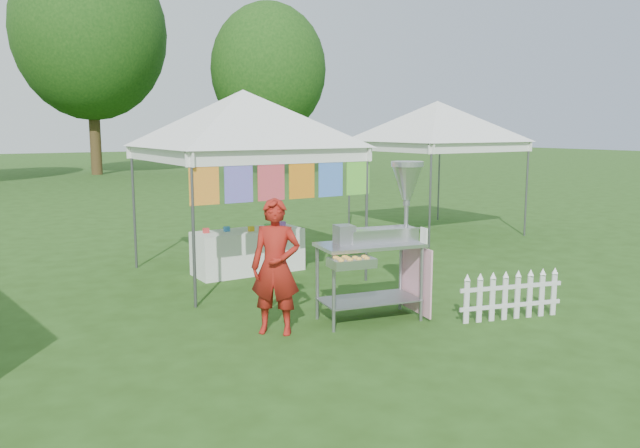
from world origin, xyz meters
TOP-DOWN VIEW (x-y plane):
  - ground at (0.00, 0.00)m, footprint 120.00×120.00m
  - canopy_main at (0.00, 3.49)m, footprint 4.24×4.24m
  - canopy_right at (5.50, 5.00)m, footprint 4.24×4.24m
  - tree_mid at (3.00, 28.00)m, footprint 7.60×7.60m
  - tree_right at (10.00, 22.00)m, footprint 5.60×5.60m
  - donut_cart at (0.44, 0.34)m, footprint 1.55×0.96m
  - vendor at (-0.99, 0.56)m, footprint 0.69×0.67m
  - picket_fence at (1.77, -0.54)m, footprint 1.39×0.41m
  - display_table at (0.08, 3.58)m, footprint 1.80×0.70m

SIDE VIEW (x-z plane):
  - ground at x=0.00m, z-range 0.00..0.00m
  - picket_fence at x=1.77m, z-range 0.01..0.57m
  - display_table at x=0.08m, z-range 0.00..0.72m
  - vendor at x=-0.99m, z-range 0.00..1.60m
  - donut_cart at x=0.44m, z-range 0.18..2.16m
  - canopy_main at x=0.00m, z-range 1.26..4.71m
  - canopy_right at x=5.50m, z-range 1.27..4.72m
  - tree_right at x=10.00m, z-range 0.97..9.39m
  - tree_mid at x=3.00m, z-range 1.38..12.90m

